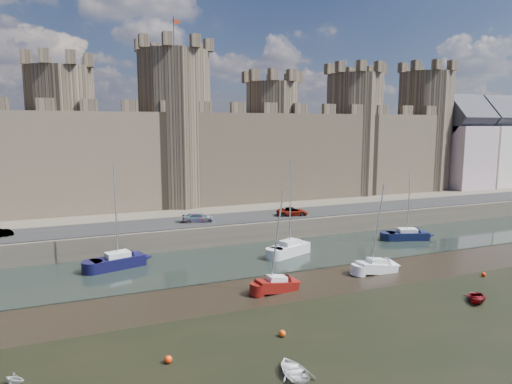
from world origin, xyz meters
The scene contains 19 objects.
ground centered at (0.00, 0.00, 0.00)m, with size 160.00×160.00×0.00m, color black.
water_channel centered at (0.00, 24.00, 0.04)m, with size 160.00×12.00×0.08m, color black.
quay centered at (0.00, 60.00, 1.25)m, with size 160.00×60.00×2.50m, color #4C443A.
road centered at (0.00, 34.00, 2.55)m, with size 160.00×7.00×0.10m, color black.
castle centered at (-0.64, 48.00, 11.67)m, with size 108.50×11.00×29.00m.
townhouses centered at (71.50, 46.00, 10.59)m, with size 35.50×9.05×18.13m.
car_2 centered at (1.42, 33.45, 3.10)m, with size 1.68×4.14×1.20m, color gray.
car_3 centered at (14.21, 32.70, 3.09)m, with size 1.94×4.22×1.17m, color gray.
sailboat_1 centered at (-9.20, 25.93, 0.83)m, with size 5.64×3.37×10.60m.
sailboat_2 centered at (9.31, 23.57, 0.85)m, with size 5.34×3.61×10.74m.
sailboat_3 centered at (26.43, 24.14, 0.72)m, with size 5.52×3.48×9.04m.
sailboat_4 centered at (3.18, 13.81, 0.68)m, with size 3.98×1.89×8.99m.
sailboat_5 centered at (14.64, 14.80, 0.67)m, with size 4.19×1.68×8.98m.
dinghy_2 centered at (-1.65, 0.95, 0.30)m, with size 2.06×0.60×2.89m, color white.
dinghy_3 centered at (-16.79, 5.97, 0.34)m, with size 1.10×0.67×1.28m, color silver.
dinghy_4 centered at (17.63, 5.26, 0.29)m, with size 2.02×0.58×2.82m, color #660B0F.
buoy_0 centered at (-8.24, 5.09, 0.24)m, with size 0.49×0.49×0.49m, color #FF370B.
buoy_1 centered at (-0.15, 5.66, 0.24)m, with size 0.48×0.48×0.48m, color #FF480B.
buoy_3 centered at (23.54, 9.77, 0.22)m, with size 0.44×0.44×0.44m, color red.
Camera 1 is at (-13.19, -21.44, 14.59)m, focal length 32.00 mm.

